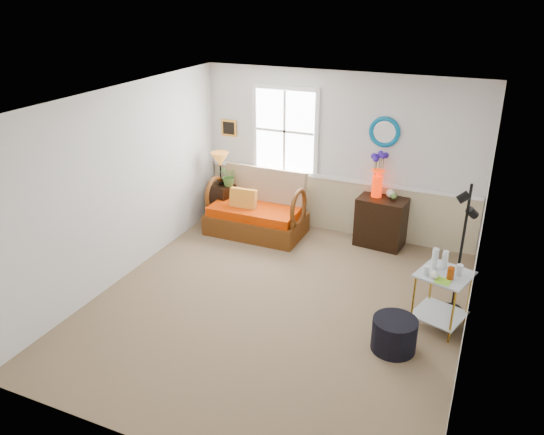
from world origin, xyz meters
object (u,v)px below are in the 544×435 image
at_px(loveseat, 256,204).
at_px(lamp_stand, 224,203).
at_px(floor_lamp, 461,250).
at_px(ottoman, 394,334).
at_px(cabinet, 381,222).
at_px(side_table, 441,300).

height_order(loveseat, lamp_stand, loveseat).
bearing_deg(floor_lamp, ottoman, -139.07).
xyz_separation_m(cabinet, floor_lamp, (1.26, -1.46, 0.45)).
bearing_deg(side_table, loveseat, 154.23).
relative_size(lamp_stand, cabinet, 0.88).
height_order(side_table, floor_lamp, floor_lamp).
xyz_separation_m(loveseat, lamp_stand, (-0.71, 0.21, -0.17)).
xyz_separation_m(floor_lamp, ottoman, (-0.52, -1.08, -0.65)).
distance_m(cabinet, ottoman, 2.65).
height_order(floor_lamp, ottoman, floor_lamp).
height_order(loveseat, side_table, loveseat).
relative_size(lamp_stand, side_table, 0.96).
relative_size(lamp_stand, floor_lamp, 0.40).
bearing_deg(side_table, lamp_stand, 155.83).
xyz_separation_m(lamp_stand, floor_lamp, (3.94, -1.30, 0.50)).
relative_size(cabinet, ottoman, 1.55).
height_order(loveseat, floor_lamp, floor_lamp).
bearing_deg(cabinet, floor_lamp, -43.51).
relative_size(lamp_stand, ottoman, 1.36).
xyz_separation_m(cabinet, side_table, (1.14, -1.88, -0.03)).
bearing_deg(lamp_stand, cabinet, 3.50).
relative_size(cabinet, side_table, 1.09).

